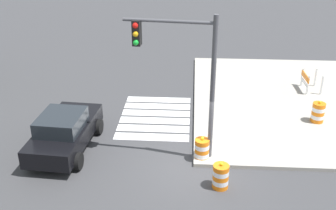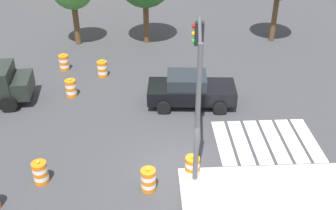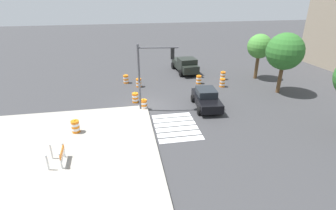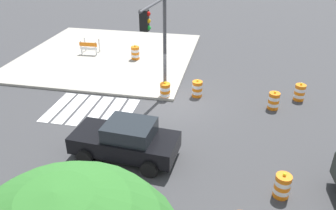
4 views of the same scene
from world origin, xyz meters
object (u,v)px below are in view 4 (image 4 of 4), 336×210
(traffic_barrel_crosswalk_end, at_px, (165,91))
(traffic_barrel_median_near, at_px, (274,101))
(construction_barricade, at_px, (89,46))
(sports_car, at_px, (126,140))
(traffic_barrel_opposite_curb, at_px, (300,92))
(traffic_barrel_on_sidewalk, at_px, (135,53))
(traffic_barrel_lane_center, at_px, (282,186))
(traffic_barrel_far_curb, at_px, (197,89))
(traffic_light_pole, at_px, (157,33))

(traffic_barrel_crosswalk_end, xyz_separation_m, traffic_barrel_median_near, (-5.74, -0.00, 0.00))
(traffic_barrel_median_near, bearing_deg, traffic_barrel_crosswalk_end, 0.01)
(traffic_barrel_crosswalk_end, bearing_deg, construction_barricade, -39.36)
(sports_car, xyz_separation_m, construction_barricade, (6.31, -11.00, -0.09))
(traffic_barrel_opposite_curb, xyz_separation_m, traffic_barrel_on_sidewalk, (10.41, -3.87, 0.15))
(traffic_barrel_median_near, distance_m, traffic_barrel_lane_center, 6.57)
(traffic_barrel_far_curb, relative_size, traffic_barrel_lane_center, 1.00)
(traffic_barrel_on_sidewalk, distance_m, traffic_light_pole, 7.50)
(traffic_barrel_lane_center, bearing_deg, traffic_barrel_crosswalk_end, -49.59)
(traffic_barrel_crosswalk_end, relative_size, construction_barricade, 0.78)
(traffic_barrel_lane_center, height_order, traffic_barrel_on_sidewalk, traffic_barrel_on_sidewalk)
(sports_car, bearing_deg, traffic_barrel_opposite_curb, -138.59)
(traffic_barrel_opposite_curb, xyz_separation_m, traffic_light_pole, (7.37, 2.14, 3.46))
(traffic_barrel_crosswalk_end, relative_size, traffic_barrel_far_curb, 1.00)
(traffic_barrel_crosswalk_end, height_order, traffic_barrel_opposite_curb, same)
(construction_barricade, distance_m, traffic_light_pole, 9.72)
(traffic_barrel_crosswalk_end, bearing_deg, traffic_barrel_far_curb, -159.64)
(traffic_barrel_lane_center, xyz_separation_m, traffic_barrel_on_sidewalk, (8.81, -11.74, 0.15))
(traffic_barrel_lane_center, xyz_separation_m, traffic_light_pole, (5.78, -5.73, 3.46))
(traffic_barrel_crosswalk_end, height_order, traffic_barrel_on_sidewalk, traffic_barrel_on_sidewalk)
(traffic_barrel_lane_center, relative_size, traffic_barrel_opposite_curb, 1.00)
(traffic_barrel_median_near, bearing_deg, traffic_light_pole, 8.08)
(traffic_barrel_on_sidewalk, bearing_deg, traffic_barrel_crosswalk_end, 121.87)
(traffic_barrel_opposite_curb, bearing_deg, construction_barricade, -16.94)
(traffic_barrel_on_sidewalk, bearing_deg, sports_car, 104.54)
(traffic_barrel_opposite_curb, height_order, construction_barricade, construction_barricade)
(traffic_barrel_crosswalk_end, height_order, traffic_barrel_far_curb, same)
(traffic_barrel_far_curb, height_order, construction_barricade, construction_barricade)
(traffic_barrel_on_sidewalk, relative_size, construction_barricade, 0.78)
(traffic_barrel_median_near, xyz_separation_m, construction_barricade, (12.52, -5.56, 0.27))
(traffic_barrel_median_near, xyz_separation_m, traffic_barrel_opposite_curb, (-1.45, -1.30, 0.00))
(traffic_barrel_crosswalk_end, xyz_separation_m, traffic_barrel_lane_center, (-5.59, 6.57, 0.00))
(traffic_barrel_lane_center, bearing_deg, traffic_barrel_median_near, -91.29)
(traffic_barrel_crosswalk_end, distance_m, traffic_barrel_on_sidewalk, 6.09)
(traffic_barrel_far_curb, distance_m, construction_barricade, 9.80)
(traffic_barrel_on_sidewalk, xyz_separation_m, traffic_light_pole, (-3.03, 6.01, 3.31))
(traffic_barrel_crosswalk_end, distance_m, traffic_barrel_median_near, 5.74)
(traffic_barrel_on_sidewalk, distance_m, construction_barricade, 3.58)
(traffic_barrel_far_curb, bearing_deg, traffic_barrel_median_near, 171.23)
(traffic_barrel_opposite_curb, distance_m, construction_barricade, 14.60)
(traffic_barrel_far_curb, height_order, traffic_barrel_on_sidewalk, traffic_barrel_on_sidewalk)
(construction_barricade, bearing_deg, traffic_light_pole, 135.86)
(sports_car, height_order, traffic_light_pole, traffic_light_pole)
(traffic_barrel_far_curb, height_order, traffic_barrel_lane_center, same)
(traffic_barrel_opposite_curb, relative_size, traffic_light_pole, 0.19)
(traffic_barrel_crosswalk_end, distance_m, traffic_barrel_opposite_curb, 7.31)
(construction_barricade, bearing_deg, traffic_barrel_opposite_curb, 163.06)
(traffic_barrel_far_curb, bearing_deg, traffic_barrel_on_sidewalk, -42.83)
(traffic_barrel_lane_center, bearing_deg, sports_car, -10.51)
(sports_car, xyz_separation_m, traffic_barrel_on_sidewalk, (2.75, -10.62, -0.21))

